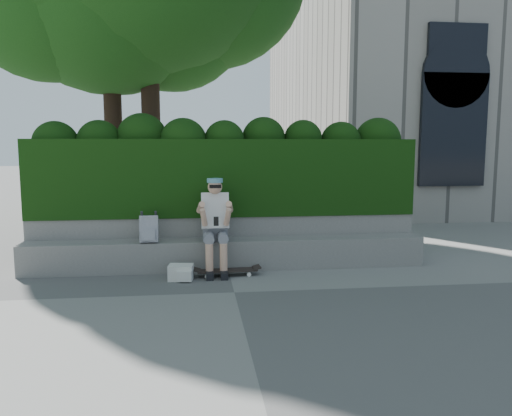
{
  "coord_description": "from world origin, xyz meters",
  "views": [
    {
      "loc": [
        -0.47,
        -6.13,
        1.86
      ],
      "look_at": [
        0.4,
        1.0,
        0.95
      ],
      "focal_mm": 35.0,
      "sensor_mm": 36.0,
      "label": 1
    }
  ],
  "objects": [
    {
      "name": "backpack_ground",
      "position": [
        -0.69,
        0.68,
        0.11
      ],
      "size": [
        0.36,
        0.27,
        0.21
      ],
      "primitive_type": "cube",
      "rotation": [
        0.0,
        0.0,
        -0.13
      ],
      "color": "beige",
      "rests_on": "ground"
    },
    {
      "name": "skateboard",
      "position": [
        -0.04,
        0.82,
        0.07
      ],
      "size": [
        0.87,
        0.26,
        0.09
      ],
      "rotation": [
        0.0,
        0.0,
        0.06
      ],
      "color": "black",
      "rests_on": "ground"
    },
    {
      "name": "hedge",
      "position": [
        0.0,
        1.95,
        1.35
      ],
      "size": [
        6.0,
        1.0,
        1.2
      ],
      "primitive_type": "cube",
      "color": "black",
      "rests_on": "planter_wall"
    },
    {
      "name": "person",
      "position": [
        -0.19,
        1.07,
        0.75
      ],
      "size": [
        0.4,
        0.76,
        1.38
      ],
      "color": "slate",
      "rests_on": "ground"
    },
    {
      "name": "bench_ledge",
      "position": [
        0.0,
        1.25,
        0.23
      ],
      "size": [
        6.0,
        0.45,
        0.45
      ],
      "primitive_type": "cube",
      "color": "gray",
      "rests_on": "ground"
    },
    {
      "name": "ground",
      "position": [
        0.0,
        0.0,
        0.0
      ],
      "size": [
        80.0,
        80.0,
        0.0
      ],
      "primitive_type": "plane",
      "color": "slate",
      "rests_on": "ground"
    },
    {
      "name": "backpack_plaid",
      "position": [
        -1.15,
        1.15,
        0.64
      ],
      "size": [
        0.27,
        0.15,
        0.39
      ],
      "primitive_type": "cube",
      "rotation": [
        0.0,
        0.0,
        0.04
      ],
      "color": "#ACACB1",
      "rests_on": "bench_ledge"
    },
    {
      "name": "planter_wall",
      "position": [
        0.0,
        1.73,
        0.38
      ],
      "size": [
        6.0,
        0.5,
        0.75
      ],
      "primitive_type": "cube",
      "color": "gray",
      "rests_on": "ground"
    }
  ]
}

